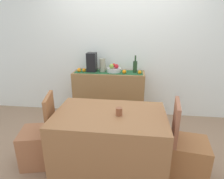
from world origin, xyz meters
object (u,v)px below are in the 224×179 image
Objects in this scene: coffee_maker at (92,62)px; chair_near_window at (40,144)px; wine_bottle at (135,67)px; dining_table at (110,142)px; ceramic_vase at (103,65)px; fruit_bowl at (114,70)px; sideboard_console at (109,95)px; chair_by_corner at (187,155)px; coffee_cup at (119,112)px.

coffee_maker is 0.37× the size of chair_near_window.
wine_bottle reaches higher than dining_table.
wine_bottle is 0.33× the size of chair_near_window.
ceramic_vase is (0.19, 0.00, -0.05)m from coffee_maker.
ceramic_vase is at bearing 180.00° from fruit_bowl.
ceramic_vase is at bearing 0.00° from coffee_maker.
chair_near_window is at bearing -120.29° from fruit_bowl.
chair_near_window reaches higher than sideboard_console.
ceramic_vase is 1.62m from chair_near_window.
fruit_bowl is 1.78m from chair_by_corner.
sideboard_console is 5.05× the size of fruit_bowl.
coffee_maker is (-0.39, 0.00, 0.13)m from fruit_bowl.
ceramic_vase reaches higher than chair_near_window.
sideboard_console is 14.35× the size of coffee_cup.
sideboard_console is 1.39× the size of chair_by_corner.
fruit_bowl is at bearing 0.00° from coffee_maker.
sideboard_console is 0.67m from coffee_maker.
coffee_maker is 1.51m from coffee_cup.
sideboard_console is 4.16× the size of wine_bottle.
wine_bottle reaches higher than chair_near_window.
coffee_cup is (0.60, -1.36, -0.26)m from coffee_maker.
coffee_cup reaches higher than dining_table.
sideboard_console is 3.77× the size of coffee_maker.
sideboard_console is at bearing 180.00° from wine_bottle.
fruit_bowl is at bearing 59.71° from chair_near_window.
wine_bottle is 1.28× the size of ceramic_vase.
fruit_bowl is 0.21m from ceramic_vase.
ceramic_vase is at bearing 106.90° from coffee_cup.
chair_near_window is at bearing -106.28° from coffee_maker.
fruit_bowl is 0.37m from wine_bottle.
fruit_bowl is 0.28× the size of chair_near_window.
chair_near_window is (-0.89, 0.00, -0.10)m from dining_table.
coffee_maker is at bearing 110.51° from dining_table.
chair_near_window is (-0.69, -1.33, -0.17)m from sideboard_console.
coffee_maker is 2.07m from chair_by_corner.
wine_bottle is 0.76m from coffee_maker.
fruit_bowl is at bearing 126.84° from chair_by_corner.
coffee_cup is (0.30, -1.36, 0.35)m from sideboard_console.
sideboard_console reaches higher than coffee_cup.
sideboard_console is at bearing 98.45° from dining_table.
sideboard_console is 1.72m from chair_by_corner.
coffee_cup is at bearing -66.06° from coffee_maker.
fruit_bowl is at bearing 180.00° from wine_bottle.
wine_bottle is 0.24× the size of dining_table.
sideboard_console is 1.39× the size of chair_near_window.
wine_bottle is 0.56m from ceramic_vase.
chair_by_corner is (0.78, 0.03, -0.52)m from coffee_cup.
wine_bottle is at bearing 115.32° from chair_by_corner.
sideboard_console is at bearing 102.56° from coffee_cup.
coffee_maker is 0.27× the size of dining_table.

